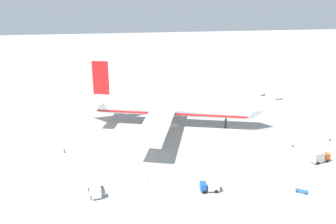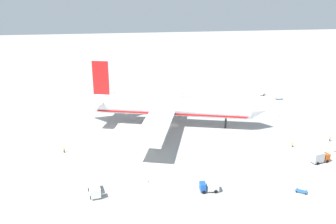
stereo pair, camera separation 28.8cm
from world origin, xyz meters
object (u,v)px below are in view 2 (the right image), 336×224
at_px(service_truck_0, 320,157).
at_px(ground_worker_1, 64,150).
at_px(airliner, 169,107).
at_px(baggage_cart_0, 301,191).
at_px(baggage_cart_2, 263,94).
at_px(ground_worker_2, 330,139).
at_px(service_truck_2, 209,187).
at_px(traffic_cone_1, 148,181).
at_px(baggage_cart_1, 279,98).
at_px(traffic_cone_0, 279,116).
at_px(service_truck_1, 94,190).
at_px(ground_worker_0, 292,145).
at_px(traffic_cone_2, 173,93).

xyz_separation_m(service_truck_0, ground_worker_1, (-74.21, 18.82, -0.80)).
xyz_separation_m(airliner, baggage_cart_0, (25.13, -51.64, -6.88)).
distance_m(baggage_cart_2, ground_worker_2, 55.14).
height_order(service_truck_2, ground_worker_2, service_truck_2).
relative_size(service_truck_0, traffic_cone_1, 10.73).
distance_m(service_truck_0, baggage_cart_2, 69.93).
distance_m(airliner, ground_worker_1, 40.74).
bearing_deg(baggage_cart_1, baggage_cart_0, -111.70).
xyz_separation_m(service_truck_2, baggage_cart_1, (52.85, 71.69, -0.58)).
relative_size(ground_worker_2, traffic_cone_0, 3.16).
xyz_separation_m(ground_worker_2, traffic_cone_1, (-62.43, -16.94, -0.61)).
relative_size(airliner, ground_worker_2, 39.17).
distance_m(service_truck_1, baggage_cart_1, 106.17).
bearing_deg(ground_worker_1, service_truck_0, -14.23).
bearing_deg(baggage_cart_0, ground_worker_0, 67.14).
bearing_deg(service_truck_2, traffic_cone_0, 49.29).
distance_m(service_truck_1, traffic_cone_0, 84.13).
xyz_separation_m(ground_worker_2, traffic_cone_2, (-41.29, 65.18, -0.61)).
bearing_deg(ground_worker_0, traffic_cone_2, 111.65).
bearing_deg(baggage_cart_2, airliner, -148.10).
height_order(service_truck_0, ground_worker_1, service_truck_0).
bearing_deg(ground_worker_0, service_truck_0, -77.56).
bearing_deg(traffic_cone_0, ground_worker_1, -165.92).
relative_size(baggage_cart_2, ground_worker_0, 1.77).
bearing_deg(baggage_cart_0, baggage_cart_1, 68.30).
height_order(service_truck_1, traffic_cone_1, service_truck_1).
distance_m(service_truck_1, traffic_cone_2, 92.76).
height_order(airliner, traffic_cone_2, airliner).
relative_size(baggage_cart_0, baggage_cart_1, 0.88).
bearing_deg(airliner, traffic_cone_2, 77.56).
relative_size(baggage_cart_1, traffic_cone_1, 6.55).
relative_size(baggage_cart_2, traffic_cone_0, 5.29).
xyz_separation_m(airliner, traffic_cone_1, (-11.97, -40.56, -6.88)).
xyz_separation_m(ground_worker_0, ground_worker_2, (14.50, 2.32, 0.05)).
distance_m(ground_worker_2, traffic_cone_2, 77.16).
height_order(baggage_cart_0, baggage_cart_2, baggage_cart_2).
bearing_deg(traffic_cone_0, service_truck_1, -146.79).
bearing_deg(ground_worker_2, traffic_cone_1, -164.82).
relative_size(service_truck_0, ground_worker_2, 3.40).
xyz_separation_m(baggage_cart_1, traffic_cone_1, (-67.30, -64.81, -0.39)).
height_order(airliner, service_truck_0, airliner).
bearing_deg(traffic_cone_2, airliner, -102.44).
bearing_deg(traffic_cone_2, traffic_cone_0, -48.29).
relative_size(ground_worker_1, traffic_cone_0, 3.11).
bearing_deg(service_truck_2, airliner, 93.00).
relative_size(baggage_cart_2, ground_worker_2, 1.67).
bearing_deg(service_truck_2, traffic_cone_1, 154.56).
distance_m(service_truck_2, baggage_cart_1, 89.06).
xyz_separation_m(airliner, ground_worker_2, (50.46, -23.62, -6.27)).
bearing_deg(ground_worker_2, baggage_cart_1, 84.18).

